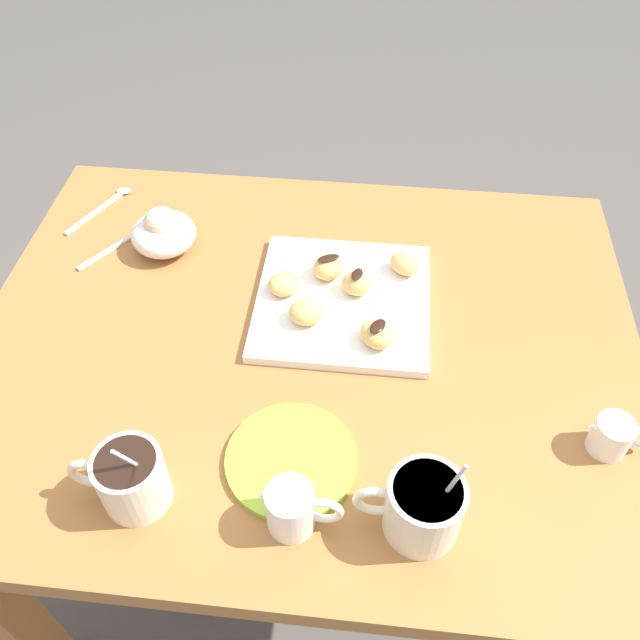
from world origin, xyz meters
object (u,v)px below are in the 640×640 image
(pastry_plate_square, at_px, (343,301))
(beignet_4, at_px, (357,284))
(dining_table, at_px, (306,388))
(cream_pitcher_white, at_px, (292,508))
(beignet_5, at_px, (377,334))
(ice_cream_bowl, at_px, (163,232))
(chocolate_sauce_pitcher, at_px, (613,435))
(coffee_mug_cream_right, at_px, (130,478))
(beignet_0, at_px, (328,267))
(coffee_mug_cream_left, at_px, (422,506))
(saucer_lime_left, at_px, (291,460))
(beignet_1, at_px, (404,264))
(beignet_3, at_px, (285,284))
(beignet_2, at_px, (306,312))

(pastry_plate_square, distance_m, beignet_4, 0.04)
(dining_table, distance_m, cream_pitcher_white, 0.34)
(beignet_5, bearing_deg, ice_cream_bowl, -26.99)
(ice_cream_bowl, height_order, beignet_4, ice_cream_bowl)
(cream_pitcher_white, relative_size, chocolate_sauce_pitcher, 1.14)
(coffee_mug_cream_right, xyz_separation_m, beignet_0, (-0.20, -0.42, -0.01))
(coffee_mug_cream_left, bearing_deg, dining_table, -58.39)
(dining_table, xyz_separation_m, coffee_mug_cream_right, (0.18, 0.29, 0.18))
(saucer_lime_left, bearing_deg, coffee_mug_cream_left, 157.16)
(dining_table, distance_m, saucer_lime_left, 0.25)
(chocolate_sauce_pitcher, bearing_deg, beignet_1, -46.88)
(chocolate_sauce_pitcher, bearing_deg, beignet_3, -26.46)
(beignet_1, bearing_deg, saucer_lime_left, 69.21)
(ice_cream_bowl, xyz_separation_m, beignet_1, (-0.42, 0.03, -0.00))
(ice_cream_bowl, bearing_deg, beignet_2, 149.30)
(beignet_1, bearing_deg, beignet_0, 10.59)
(ice_cream_bowl, bearing_deg, beignet_4, 165.08)
(coffee_mug_cream_right, bearing_deg, beignet_4, -123.59)
(saucer_lime_left, bearing_deg, ice_cream_bowl, -55.34)
(beignet_2, bearing_deg, beignet_1, -139.99)
(chocolate_sauce_pitcher, distance_m, beignet_5, 0.35)
(ice_cream_bowl, relative_size, beignet_0, 2.11)
(coffee_mug_cream_left, xyz_separation_m, chocolate_sauce_pitcher, (-0.25, -0.14, -0.02))
(beignet_4, bearing_deg, coffee_mug_cream_right, 56.41)
(beignet_0, bearing_deg, ice_cream_bowl, -11.02)
(saucer_lime_left, bearing_deg, beignet_1, -110.79)
(beignet_0, height_order, beignet_3, beignet_0)
(coffee_mug_cream_left, bearing_deg, beignet_0, -69.80)
(cream_pitcher_white, height_order, ice_cream_bowl, ice_cream_bowl)
(coffee_mug_cream_right, bearing_deg, beignet_3, -110.23)
(coffee_mug_cream_right, height_order, beignet_4, coffee_mug_cream_right)
(cream_pitcher_white, bearing_deg, chocolate_sauce_pitcher, -159.55)
(chocolate_sauce_pitcher, xyz_separation_m, beignet_3, (0.47, -0.24, 0.00))
(saucer_lime_left, bearing_deg, chocolate_sauce_pitcher, -170.93)
(coffee_mug_cream_left, bearing_deg, saucer_lime_left, -22.84)
(beignet_5, bearing_deg, beignet_4, -69.70)
(cream_pitcher_white, bearing_deg, dining_table, -85.86)
(beignet_2, bearing_deg, chocolate_sauce_pitcher, 157.87)
(saucer_lime_left, relative_size, beignet_0, 3.32)
(coffee_mug_cream_right, distance_m, saucer_lime_left, 0.21)
(cream_pitcher_white, height_order, beignet_4, cream_pitcher_white)
(pastry_plate_square, distance_m, coffee_mug_cream_left, 0.39)
(saucer_lime_left, bearing_deg, beignet_0, -92.56)
(beignet_3, xyz_separation_m, beignet_5, (-0.15, 0.09, 0.00))
(cream_pitcher_white, height_order, beignet_3, cream_pitcher_white)
(pastry_plate_square, bearing_deg, beignet_5, 123.64)
(chocolate_sauce_pitcher, bearing_deg, ice_cream_bowl, -25.57)
(beignet_0, relative_size, beignet_3, 0.98)
(coffee_mug_cream_right, height_order, beignet_3, coffee_mug_cream_right)
(cream_pitcher_white, distance_m, beignet_0, 0.43)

